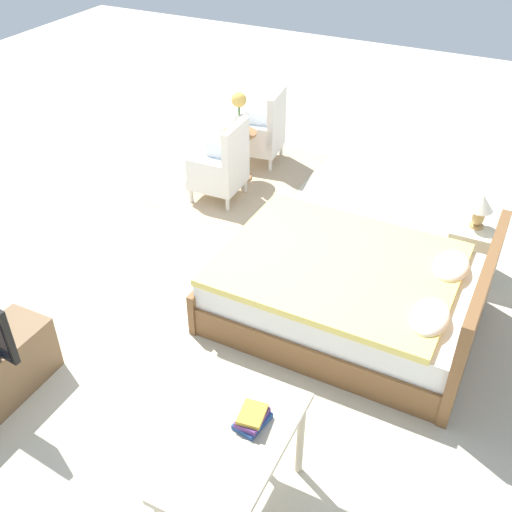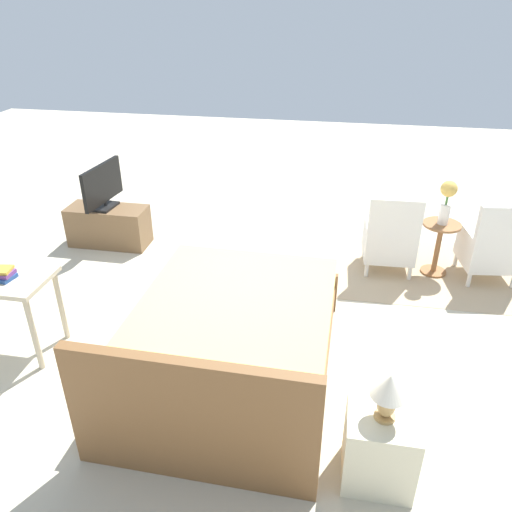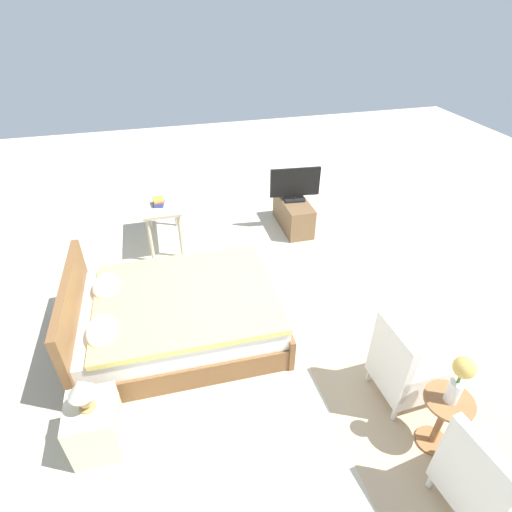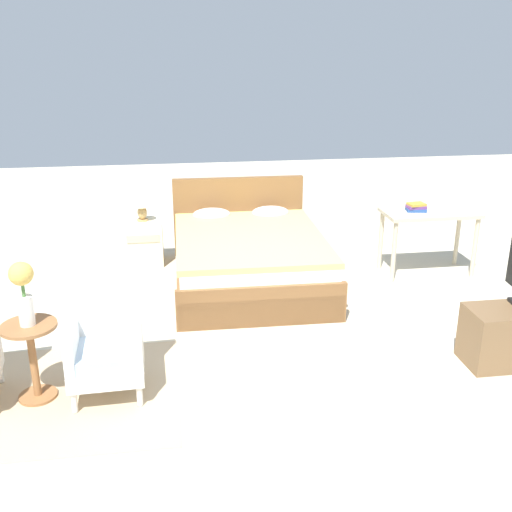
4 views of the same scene
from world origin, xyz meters
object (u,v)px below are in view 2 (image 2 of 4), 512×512
(side_table, at_px, (439,242))
(tv_flatscreen, at_px, (103,186))
(nightstand, at_px, (379,447))
(tv_stand, at_px, (109,226))
(book_stack, at_px, (1,274))
(bed, at_px, (230,345))
(armchair_by_window_left, at_px, (491,248))
(flower_vase, at_px, (447,198))
(table_lamp, at_px, (389,391))
(armchair_by_window_right, at_px, (390,240))

(side_table, height_order, tv_flatscreen, tv_flatscreen)
(nightstand, xyz_separation_m, tv_stand, (3.14, -2.84, -0.02))
(book_stack, bearing_deg, bed, -179.36)
(tv_stand, distance_m, tv_flatscreen, 0.52)
(side_table, bearing_deg, tv_stand, -0.34)
(armchair_by_window_left, relative_size, flower_vase, 1.93)
(flower_vase, distance_m, table_lamp, 2.92)
(nightstand, bearing_deg, table_lamp, 90.00)
(bed, xyz_separation_m, armchair_by_window_left, (-2.39, -1.98, 0.08))
(side_table, relative_size, flower_vase, 1.26)
(flower_vase, height_order, book_stack, flower_vase)
(flower_vase, relative_size, tv_flatscreen, 0.61)
(tv_flatscreen, bearing_deg, side_table, 179.65)
(flower_vase, distance_m, tv_stand, 3.91)
(armchair_by_window_left, distance_m, flower_vase, 0.74)
(bed, distance_m, tv_stand, 2.87)
(tv_flatscreen, xyz_separation_m, book_stack, (-0.11, 2.08, 0.01))
(bed, relative_size, armchair_by_window_left, 2.38)
(tv_flatscreen, bearing_deg, book_stack, 93.10)
(armchair_by_window_right, relative_size, table_lamp, 2.79)
(armchair_by_window_right, height_order, book_stack, armchair_by_window_right)
(bed, distance_m, tv_flatscreen, 2.91)
(nightstand, bearing_deg, bed, -34.44)
(bed, relative_size, nightstand, 4.18)
(tv_stand, height_order, tv_flatscreen, tv_flatscreen)
(book_stack, bearing_deg, flower_vase, -151.24)
(tv_stand, bearing_deg, armchair_by_window_left, 179.01)
(bed, height_order, armchair_by_window_right, bed)
(flower_vase, height_order, tv_flatscreen, flower_vase)
(armchair_by_window_left, bearing_deg, table_lamp, 65.79)
(tv_flatscreen, bearing_deg, table_lamp, 137.87)
(armchair_by_window_left, distance_m, table_lamp, 3.06)
(armchair_by_window_right, xyz_separation_m, flower_vase, (-0.52, -0.05, 0.51))
(armchair_by_window_left, height_order, table_lamp, armchair_by_window_left)
(nightstand, distance_m, table_lamp, 0.48)
(armchair_by_window_left, height_order, book_stack, armchair_by_window_left)
(armchair_by_window_right, distance_m, nightstand, 2.78)
(armchair_by_window_right, relative_size, nightstand, 1.75)
(side_table, relative_size, nightstand, 1.14)
(side_table, height_order, book_stack, book_stack)
(nightstand, relative_size, book_stack, 2.27)
(side_table, xyz_separation_m, tv_flatscreen, (3.86, -0.02, 0.38))
(flower_vase, distance_m, tv_flatscreen, 3.86)
(side_table, distance_m, nightstand, 2.91)
(armchair_by_window_left, xyz_separation_m, tv_flatscreen, (4.39, -0.08, 0.38))
(table_lamp, distance_m, tv_stand, 4.27)
(armchair_by_window_left, distance_m, side_table, 0.53)
(tv_stand, bearing_deg, book_stack, 93.03)
(side_table, xyz_separation_m, table_lamp, (0.72, 2.82, 0.36))
(armchair_by_window_right, distance_m, book_stack, 3.82)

